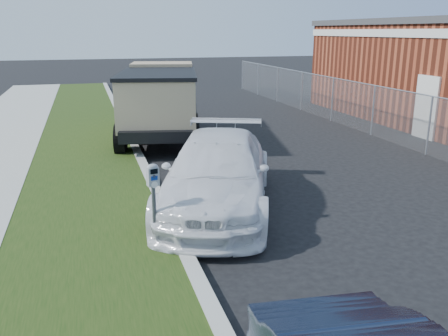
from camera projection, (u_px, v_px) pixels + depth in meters
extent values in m
plane|color=black|center=(306.00, 224.00, 9.37)|extent=(120.00, 120.00, 0.00)
cube|color=gray|center=(159.00, 200.00, 10.49)|extent=(0.25, 50.00, 0.15)
cube|color=#1A320D|center=(85.00, 208.00, 10.06)|extent=(3.00, 50.00, 0.13)
plane|color=slate|center=(373.00, 111.00, 17.19)|extent=(0.00, 30.00, 30.00)
cylinder|color=#969BA4|center=(375.00, 86.00, 16.94)|extent=(0.04, 30.00, 0.04)
cylinder|color=#969BA4|center=(429.00, 126.00, 14.43)|extent=(0.06, 0.06, 1.80)
cylinder|color=#969BA4|center=(373.00, 111.00, 17.19)|extent=(0.06, 0.06, 1.80)
cylinder|color=#969BA4|center=(332.00, 100.00, 19.96)|extent=(0.06, 0.06, 1.80)
cylinder|color=#969BA4|center=(302.00, 91.00, 22.72)|extent=(0.06, 0.06, 1.80)
cylinder|color=#969BA4|center=(278.00, 85.00, 25.49)|extent=(0.06, 0.06, 1.80)
cylinder|color=#969BA4|center=(258.00, 79.00, 28.25)|extent=(0.06, 0.06, 1.80)
cylinder|color=#969BA4|center=(242.00, 75.00, 31.02)|extent=(0.06, 0.06, 1.80)
cube|color=silver|center=(399.00, 33.00, 17.76)|extent=(0.06, 14.00, 0.30)
cube|color=silver|center=(426.00, 107.00, 16.60)|extent=(0.08, 1.10, 2.20)
cylinder|color=#3F4247|center=(155.00, 216.00, 8.04)|extent=(0.08, 0.08, 1.05)
cube|color=gray|center=(153.00, 177.00, 7.84)|extent=(0.21, 0.17, 0.31)
ellipsoid|color=gray|center=(152.00, 167.00, 7.80)|extent=(0.22, 0.17, 0.12)
cube|color=black|center=(154.00, 171.00, 7.76)|extent=(0.12, 0.04, 0.08)
cube|color=navy|center=(154.00, 178.00, 7.79)|extent=(0.11, 0.03, 0.07)
cylinder|color=silver|center=(155.00, 185.00, 7.82)|extent=(0.11, 0.03, 0.12)
cube|color=#3F4247|center=(154.00, 176.00, 7.78)|extent=(0.04, 0.02, 0.05)
imported|color=white|center=(217.00, 172.00, 10.17)|extent=(3.92, 5.76, 1.55)
cube|color=black|center=(161.00, 119.00, 16.64)|extent=(3.38, 6.58, 0.34)
cube|color=tan|center=(163.00, 88.00, 18.58)|extent=(2.61, 2.20, 1.96)
cube|color=black|center=(162.00, 78.00, 18.47)|extent=(2.65, 2.22, 0.59)
cube|color=tan|center=(159.00, 99.00, 15.67)|extent=(3.14, 4.51, 1.57)
cube|color=black|center=(158.00, 74.00, 15.44)|extent=(3.25, 4.63, 0.12)
cube|color=black|center=(165.00, 107.00, 19.72)|extent=(2.33, 0.62, 0.29)
cylinder|color=black|center=(135.00, 115.00, 18.68)|extent=(0.51, 1.02, 0.98)
cylinder|color=black|center=(192.00, 114.00, 18.86)|extent=(0.51, 1.02, 0.98)
cylinder|color=black|center=(127.00, 128.00, 16.15)|extent=(0.51, 1.02, 0.98)
cylinder|color=black|center=(193.00, 127.00, 16.32)|extent=(0.51, 1.02, 0.98)
cylinder|color=black|center=(120.00, 140.00, 14.46)|extent=(0.51, 1.02, 0.98)
cylinder|color=black|center=(194.00, 138.00, 14.63)|extent=(0.51, 1.02, 0.98)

